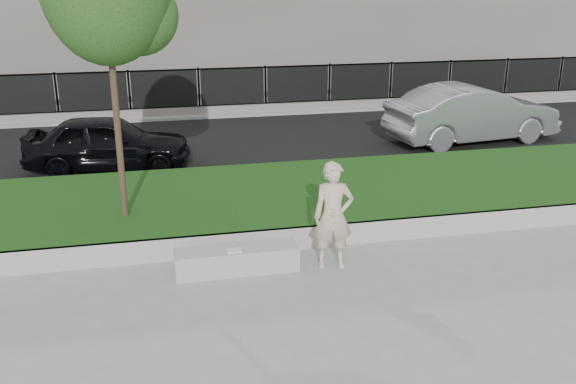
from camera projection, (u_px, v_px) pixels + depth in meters
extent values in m
plane|color=gray|center=(306.00, 276.00, 10.14)|extent=(90.00, 90.00, 0.00)
cube|color=#0E360D|center=(270.00, 201.00, 12.84)|extent=(34.00, 4.00, 0.40)
cube|color=#ADAAA2|center=(292.00, 239.00, 11.04)|extent=(34.00, 0.08, 0.40)
cube|color=black|center=(233.00, 142.00, 17.98)|extent=(34.00, 7.00, 0.04)
cube|color=gray|center=(215.00, 109.00, 22.12)|extent=(34.00, 3.00, 0.12)
cube|color=slate|center=(218.00, 109.00, 21.13)|extent=(32.00, 0.30, 0.24)
cube|color=black|center=(217.00, 90.00, 20.93)|extent=(32.00, 0.04, 1.50)
cube|color=black|center=(217.00, 69.00, 20.70)|extent=(32.00, 0.05, 0.05)
cube|color=black|center=(218.00, 105.00, 21.09)|extent=(32.00, 0.05, 0.05)
cube|color=#ADAAA2|center=(237.00, 260.00, 10.23)|extent=(1.96, 0.49, 0.40)
imported|color=beige|center=(333.00, 216.00, 10.19)|extent=(0.69, 0.51, 1.76)
cube|color=silver|center=(234.00, 251.00, 10.05)|extent=(0.23, 0.17, 0.03)
cylinder|color=#38281C|center=(114.00, 82.00, 10.77)|extent=(0.12, 0.12, 4.81)
sphere|color=#16441C|center=(138.00, 15.00, 10.70)|extent=(1.35, 1.35, 1.35)
imported|color=black|center=(108.00, 142.00, 15.25)|extent=(4.00, 2.00, 1.31)
imported|color=gray|center=(472.00, 114.00, 17.69)|extent=(4.96, 2.26, 1.58)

